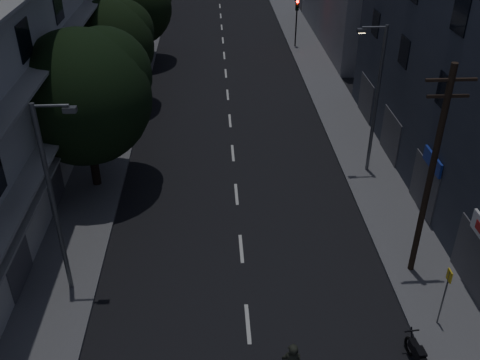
{
  "coord_description": "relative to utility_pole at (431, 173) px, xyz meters",
  "views": [
    {
      "loc": [
        -1.06,
        -7.82,
        15.12
      ],
      "look_at": [
        0.0,
        12.0,
        3.0
      ],
      "focal_mm": 40.0,
      "sensor_mm": 36.0,
      "label": 1
    }
  ],
  "objects": [
    {
      "name": "ground",
      "position": [
        -7.07,
        15.9,
        -4.87
      ],
      "size": [
        160.0,
        160.0,
        0.0
      ],
      "primitive_type": "plane",
      "color": "black",
      "rests_on": "ground"
    },
    {
      "name": "sidewalk_left",
      "position": [
        -14.57,
        15.9,
        -4.79
      ],
      "size": [
        3.0,
        90.0,
        0.15
      ],
      "primitive_type": "cube",
      "color": "#565659",
      "rests_on": "ground"
    },
    {
      "name": "sidewalk_right",
      "position": [
        0.43,
        15.9,
        -4.79
      ],
      "size": [
        3.0,
        90.0,
        0.15
      ],
      "primitive_type": "cube",
      "color": "#565659",
      "rests_on": "ground"
    },
    {
      "name": "lane_markings",
      "position": [
        -7.07,
        22.15,
        -4.86
      ],
      "size": [
        0.15,
        60.5,
        0.01
      ],
      "color": "beige",
      "rests_on": "ground"
    },
    {
      "name": "tree_near",
      "position": [
        -14.37,
        7.72,
        0.43
      ],
      "size": [
        6.67,
        6.67,
        8.22
      ],
      "color": "black",
      "rests_on": "sidewalk_left"
    },
    {
      "name": "tree_mid",
      "position": [
        -14.79,
        18.0,
        -0.21
      ],
      "size": [
        5.86,
        5.86,
        7.21
      ],
      "color": "black",
      "rests_on": "sidewalk_left"
    },
    {
      "name": "tree_far",
      "position": [
        -14.22,
        27.57,
        -0.07
      ],
      "size": [
        6.0,
        6.0,
        7.41
      ],
      "color": "black",
      "rests_on": "sidewalk_left"
    },
    {
      "name": "traffic_signal_far_right",
      "position": [
        -0.54,
        30.77,
        -1.77
      ],
      "size": [
        0.28,
        0.37,
        4.1
      ],
      "color": "black",
      "rests_on": "sidewalk_right"
    },
    {
      "name": "traffic_signal_far_left",
      "position": [
        -13.45,
        29.65,
        -1.77
      ],
      "size": [
        0.28,
        0.37,
        4.1
      ],
      "color": "black",
      "rests_on": "sidewalk_left"
    },
    {
      "name": "street_lamp_left_near",
      "position": [
        -13.98,
        -0.32,
        -0.27
      ],
      "size": [
        1.51,
        0.25,
        8.0
      ],
      "color": "#565A5E",
      "rests_on": "sidewalk_left"
    },
    {
      "name": "street_lamp_right",
      "position": [
        0.16,
        8.35,
        -0.27
      ],
      "size": [
        1.51,
        0.25,
        8.0
      ],
      "color": "#55575C",
      "rests_on": "sidewalk_right"
    },
    {
      "name": "street_lamp_left_far",
      "position": [
        -14.02,
        20.26,
        -0.27
      ],
      "size": [
        1.51,
        0.25,
        8.0
      ],
      "color": "#515258",
      "rests_on": "sidewalk_left"
    },
    {
      "name": "utility_pole",
      "position": [
        0.0,
        0.0,
        0.0
      ],
      "size": [
        1.8,
        0.24,
        9.0
      ],
      "color": "black",
      "rests_on": "sidewalk_right"
    },
    {
      "name": "bus_stop_sign",
      "position": [
        -0.0,
        -3.05,
        -2.98
      ],
      "size": [
        0.06,
        0.35,
        2.52
      ],
      "color": "#595B60",
      "rests_on": "sidewalk_right"
    },
    {
      "name": "motorcycle",
      "position": [
        -1.41,
        -4.8,
        -4.41
      ],
      "size": [
        0.53,
        1.82,
        1.17
      ],
      "rotation": [
        0.0,
        0.0,
        0.09
      ],
      "color": "black",
      "rests_on": "ground"
    }
  ]
}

